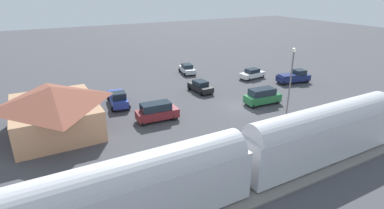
{
  "coord_description": "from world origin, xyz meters",
  "views": [
    {
      "loc": [
        -29.62,
        23.75,
        14.78
      ],
      "look_at": [
        1.55,
        6.5,
        1.0
      ],
      "focal_mm": 28.57,
      "sensor_mm": 36.0,
      "label": 1
    }
  ],
  "objects_px": {
    "light_pole_near_platform": "(291,79)",
    "sedan_white": "(252,74)",
    "suv_maroon": "(157,111)",
    "pickup_blue": "(118,98)",
    "pickup_navy": "(294,77)",
    "sedan_silver": "(187,69)",
    "sedan_black": "(200,86)",
    "station_building": "(54,108)",
    "pedestrian_on_platform": "(303,130)",
    "suv_green": "(262,96)"
  },
  "relations": [
    {
      "from": "suv_green",
      "to": "sedan_black",
      "type": "height_order",
      "value": "suv_green"
    },
    {
      "from": "pedestrian_on_platform",
      "to": "sedan_silver",
      "type": "bearing_deg",
      "value": -3.93
    },
    {
      "from": "suv_green",
      "to": "pickup_blue",
      "type": "bearing_deg",
      "value": 62.57
    },
    {
      "from": "pickup_blue",
      "to": "sedan_black",
      "type": "bearing_deg",
      "value": -91.81
    },
    {
      "from": "station_building",
      "to": "suv_maroon",
      "type": "relative_size",
      "value": 2.27
    },
    {
      "from": "pickup_blue",
      "to": "light_pole_near_platform",
      "type": "bearing_deg",
      "value": -136.29
    },
    {
      "from": "pickup_navy",
      "to": "sedan_silver",
      "type": "xyz_separation_m",
      "value": [
        13.56,
        12.59,
        -0.15
      ]
    },
    {
      "from": "sedan_silver",
      "to": "sedan_black",
      "type": "bearing_deg",
      "value": 162.61
    },
    {
      "from": "suv_maroon",
      "to": "light_pole_near_platform",
      "type": "height_order",
      "value": "light_pole_near_platform"
    },
    {
      "from": "sedan_silver",
      "to": "pickup_blue",
      "type": "bearing_deg",
      "value": 122.17
    },
    {
      "from": "suv_maroon",
      "to": "pickup_blue",
      "type": "height_order",
      "value": "suv_maroon"
    },
    {
      "from": "pickup_navy",
      "to": "suv_maroon",
      "type": "xyz_separation_m",
      "value": [
        -3.2,
        25.55,
        0.12
      ]
    },
    {
      "from": "pickup_blue",
      "to": "pickup_navy",
      "type": "bearing_deg",
      "value": -97.64
    },
    {
      "from": "sedan_black",
      "to": "light_pole_near_platform",
      "type": "xyz_separation_m",
      "value": [
        -15.02,
        -2.37,
        4.61
      ]
    },
    {
      "from": "sedan_black",
      "to": "sedan_silver",
      "type": "xyz_separation_m",
      "value": [
        10.17,
        -3.19,
        0.0
      ]
    },
    {
      "from": "station_building",
      "to": "sedan_black",
      "type": "bearing_deg",
      "value": -79.39
    },
    {
      "from": "station_building",
      "to": "sedan_black",
      "type": "height_order",
      "value": "station_building"
    },
    {
      "from": "sedan_white",
      "to": "pickup_navy",
      "type": "distance_m",
      "value": 6.83
    },
    {
      "from": "pickup_navy",
      "to": "light_pole_near_platform",
      "type": "xyz_separation_m",
      "value": [
        -11.63,
        13.41,
        4.46
      ]
    },
    {
      "from": "pedestrian_on_platform",
      "to": "light_pole_near_platform",
      "type": "distance_m",
      "value": 5.6
    },
    {
      "from": "suv_green",
      "to": "light_pole_near_platform",
      "type": "bearing_deg",
      "value": 160.9
    },
    {
      "from": "sedan_silver",
      "to": "light_pole_near_platform",
      "type": "distance_m",
      "value": 25.63
    },
    {
      "from": "sedan_white",
      "to": "light_pole_near_platform",
      "type": "height_order",
      "value": "light_pole_near_platform"
    },
    {
      "from": "suv_green",
      "to": "pickup_blue",
      "type": "xyz_separation_m",
      "value": [
        8.83,
        17.01,
        -0.12
      ]
    },
    {
      "from": "sedan_white",
      "to": "suv_maroon",
      "type": "height_order",
      "value": "suv_maroon"
    },
    {
      "from": "pedestrian_on_platform",
      "to": "sedan_white",
      "type": "distance_m",
      "value": 22.75
    },
    {
      "from": "sedan_white",
      "to": "suv_maroon",
      "type": "distance_m",
      "value": 22.75
    },
    {
      "from": "pedestrian_on_platform",
      "to": "suv_maroon",
      "type": "height_order",
      "value": "suv_maroon"
    },
    {
      "from": "suv_maroon",
      "to": "pickup_blue",
      "type": "distance_m",
      "value": 7.44
    },
    {
      "from": "light_pole_near_platform",
      "to": "sedan_white",
      "type": "bearing_deg",
      "value": -28.11
    },
    {
      "from": "sedan_white",
      "to": "suv_green",
      "type": "relative_size",
      "value": 0.92
    },
    {
      "from": "suv_maroon",
      "to": "light_pole_near_platform",
      "type": "relative_size",
      "value": 0.56
    },
    {
      "from": "suv_green",
      "to": "sedan_black",
      "type": "xyz_separation_m",
      "value": [
        8.44,
        4.65,
        -0.27
      ]
    },
    {
      "from": "pickup_blue",
      "to": "sedan_white",
      "type": "bearing_deg",
      "value": -86.53
    },
    {
      "from": "sedan_silver",
      "to": "light_pole_near_platform",
      "type": "bearing_deg",
      "value": 178.14
    },
    {
      "from": "station_building",
      "to": "light_pole_near_platform",
      "type": "height_order",
      "value": "light_pole_near_platform"
    },
    {
      "from": "suv_green",
      "to": "light_pole_near_platform",
      "type": "xyz_separation_m",
      "value": [
        -6.58,
        2.28,
        4.34
      ]
    },
    {
      "from": "light_pole_near_platform",
      "to": "station_building",
      "type": "bearing_deg",
      "value": 63.79
    },
    {
      "from": "pickup_navy",
      "to": "suv_maroon",
      "type": "bearing_deg",
      "value": 97.13
    },
    {
      "from": "pedestrian_on_platform",
      "to": "sedan_silver",
      "type": "xyz_separation_m",
      "value": [
        28.7,
        -1.97,
        -0.4
      ]
    },
    {
      "from": "pickup_navy",
      "to": "sedan_silver",
      "type": "height_order",
      "value": "pickup_navy"
    },
    {
      "from": "sedan_white",
      "to": "sedan_silver",
      "type": "xyz_separation_m",
      "value": [
        8.34,
        8.18,
        0.0
      ]
    },
    {
      "from": "suv_maroon",
      "to": "light_pole_near_platform",
      "type": "distance_m",
      "value": 15.41
    },
    {
      "from": "suv_green",
      "to": "pickup_navy",
      "type": "bearing_deg",
      "value": -65.59
    },
    {
      "from": "station_building",
      "to": "pickup_navy",
      "type": "xyz_separation_m",
      "value": [
        0.43,
        -36.17,
        -1.6
      ]
    },
    {
      "from": "sedan_black",
      "to": "suv_maroon",
      "type": "height_order",
      "value": "suv_maroon"
    },
    {
      "from": "station_building",
      "to": "sedan_white",
      "type": "bearing_deg",
      "value": -79.91
    },
    {
      "from": "suv_green",
      "to": "light_pole_near_platform",
      "type": "distance_m",
      "value": 8.21
    },
    {
      "from": "suv_green",
      "to": "sedan_silver",
      "type": "height_order",
      "value": "suv_green"
    },
    {
      "from": "light_pole_near_platform",
      "to": "suv_green",
      "type": "bearing_deg",
      "value": -19.1
    }
  ]
}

